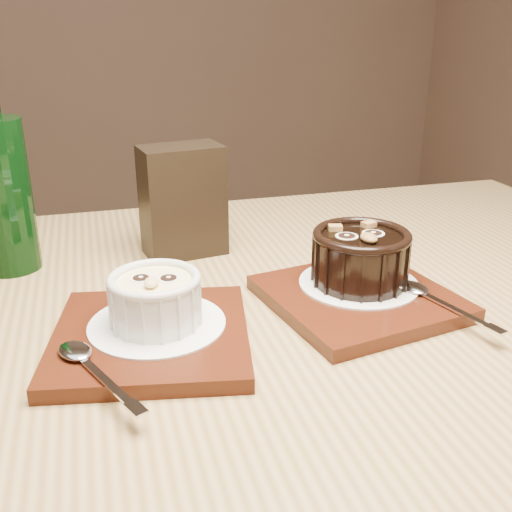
% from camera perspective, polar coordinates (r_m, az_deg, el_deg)
% --- Properties ---
extents(table, '(1.20, 0.81, 0.75)m').
position_cam_1_polar(table, '(0.67, -2.14, -12.55)').
color(table, olive).
rests_on(table, ground).
extents(tray_left, '(0.21, 0.21, 0.01)m').
position_cam_1_polar(tray_left, '(0.57, -9.95, -7.60)').
color(tray_left, '#43180B').
rests_on(tray_left, table).
extents(doily_left, '(0.13, 0.13, 0.00)m').
position_cam_1_polar(doily_left, '(0.58, -9.39, -6.38)').
color(doily_left, white).
rests_on(doily_left, tray_left).
extents(ramekin_white, '(0.09, 0.09, 0.05)m').
position_cam_1_polar(ramekin_white, '(0.57, -9.57, -3.90)').
color(ramekin_white, silver).
rests_on(ramekin_white, doily_left).
extents(spoon_left, '(0.08, 0.13, 0.01)m').
position_cam_1_polar(spoon_left, '(0.52, -15.25, -10.21)').
color(spoon_left, silver).
rests_on(spoon_left, tray_left).
extents(tray_right, '(0.21, 0.21, 0.01)m').
position_cam_1_polar(tray_right, '(0.65, 9.74, -3.97)').
color(tray_right, '#43180B').
rests_on(tray_right, table).
extents(doily_right, '(0.13, 0.13, 0.00)m').
position_cam_1_polar(doily_right, '(0.66, 9.75, -2.55)').
color(doily_right, white).
rests_on(doily_right, tray_right).
extents(ramekin_dark, '(0.11, 0.11, 0.06)m').
position_cam_1_polar(ramekin_dark, '(0.65, 9.94, 0.12)').
color(ramekin_dark, black).
rests_on(ramekin_dark, doily_right).
extents(spoon_right, '(0.06, 0.14, 0.01)m').
position_cam_1_polar(spoon_right, '(0.64, 16.97, -4.00)').
color(spoon_right, silver).
rests_on(spoon_right, tray_right).
extents(condiment_stand, '(0.11, 0.07, 0.14)m').
position_cam_1_polar(condiment_stand, '(0.76, -6.99, 5.22)').
color(condiment_stand, black).
rests_on(condiment_stand, table).
extents(green_bottle, '(0.07, 0.07, 0.25)m').
position_cam_1_polar(green_bottle, '(0.76, -23.12, 5.81)').
color(green_bottle, black).
rests_on(green_bottle, table).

